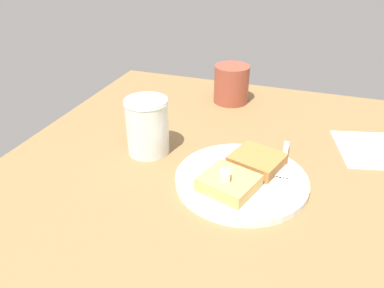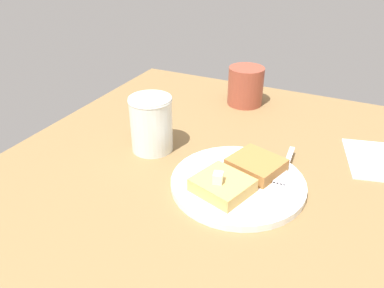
% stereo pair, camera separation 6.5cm
% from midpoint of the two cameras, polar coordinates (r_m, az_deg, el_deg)
% --- Properties ---
extents(table_surface, '(0.92, 0.92, 0.02)m').
position_cam_midpoint_polar(table_surface, '(0.64, 6.03, -7.09)').
color(table_surface, olive).
rests_on(table_surface, ground).
extents(plate, '(0.22, 0.22, 0.01)m').
position_cam_midpoint_polar(plate, '(0.63, 4.60, -5.46)').
color(plate, white).
rests_on(plate, table_surface).
extents(toast_slice_left, '(0.10, 0.10, 0.02)m').
position_cam_midpoint_polar(toast_slice_left, '(0.59, 2.46, -6.05)').
color(toast_slice_left, tan).
rests_on(toast_slice_left, plate).
extents(toast_slice_middle, '(0.10, 0.10, 0.02)m').
position_cam_midpoint_polar(toast_slice_middle, '(0.65, 6.65, -2.58)').
color(toast_slice_middle, '#A97138').
rests_on(toast_slice_middle, plate).
extents(butter_pat_primary, '(0.02, 0.02, 0.02)m').
position_cam_midpoint_polar(butter_pat_primary, '(0.57, 1.82, -4.96)').
color(butter_pat_primary, '#F6F1C6').
rests_on(butter_pat_primary, toast_slice_left).
extents(fork, '(0.16, 0.02, 0.00)m').
position_cam_midpoint_polar(fork, '(0.66, 11.02, -3.54)').
color(fork, silver).
rests_on(fork, plate).
extents(syrup_jar, '(0.08, 0.08, 0.11)m').
position_cam_midpoint_polar(syrup_jar, '(0.70, -9.42, 2.21)').
color(syrup_jar, '#481B0E').
rests_on(syrup_jar, table_surface).
extents(napkin, '(0.17, 0.19, 0.00)m').
position_cam_midpoint_polar(napkin, '(0.79, 24.71, -0.91)').
color(napkin, white).
rests_on(napkin, table_surface).
extents(coffee_mug, '(0.11, 0.08, 0.09)m').
position_cam_midpoint_polar(coffee_mug, '(0.92, 4.01, 9.11)').
color(coffee_mug, '#994431').
rests_on(coffee_mug, table_surface).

